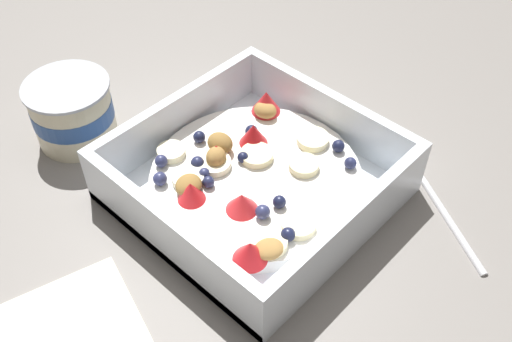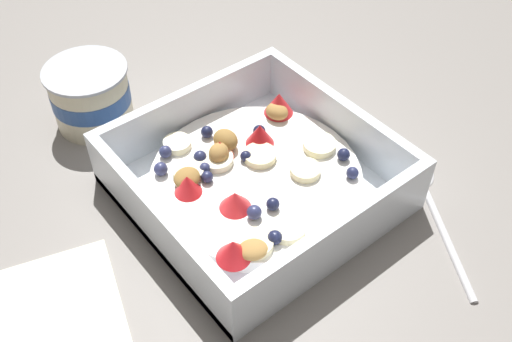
# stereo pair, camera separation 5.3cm
# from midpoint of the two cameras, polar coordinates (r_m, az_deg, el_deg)

# --- Properties ---
(ground_plane) EXTENTS (2.40, 2.40, 0.00)m
(ground_plane) POSITION_cam_midpoint_polar(r_m,az_deg,el_deg) (0.57, -2.62, -0.68)
(ground_plane) COLOR gray
(fruit_bowl) EXTENTS (0.22, 0.22, 0.06)m
(fruit_bowl) POSITION_cam_midpoint_polar(r_m,az_deg,el_deg) (0.54, -2.98, -0.92)
(fruit_bowl) COLOR white
(fruit_bowl) RESTS_ON ground
(spoon) EXTENTS (0.11, 0.16, 0.01)m
(spoon) POSITION_cam_midpoint_polar(r_m,az_deg,el_deg) (0.58, 12.93, -0.06)
(spoon) COLOR silver
(spoon) RESTS_ON ground
(yogurt_cup) EXTENTS (0.08, 0.08, 0.07)m
(yogurt_cup) POSITION_cam_midpoint_polar(r_m,az_deg,el_deg) (0.62, -19.62, 5.32)
(yogurt_cup) COLOR beige
(yogurt_cup) RESTS_ON ground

